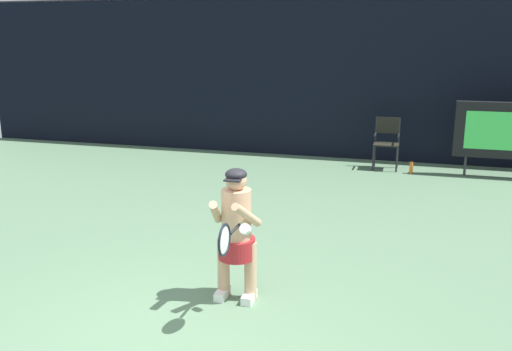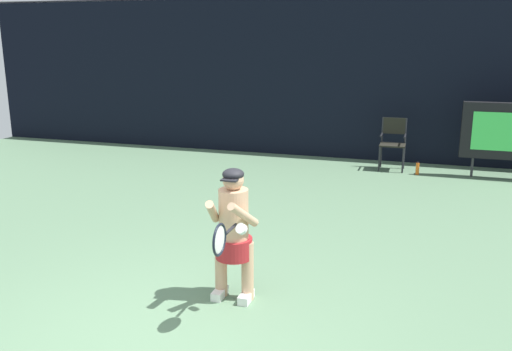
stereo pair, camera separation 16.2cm
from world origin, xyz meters
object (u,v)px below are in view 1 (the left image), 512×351
(umpire_chair, at_px, (387,140))
(water_bottle, at_px, (411,168))
(tennis_player, at_px, (236,231))
(tennis_racket, at_px, (225,239))

(umpire_chair, height_order, water_bottle, umpire_chair)
(tennis_player, bearing_deg, water_bottle, 74.68)
(water_bottle, height_order, tennis_player, tennis_player)
(umpire_chair, distance_m, water_bottle, 0.80)
(water_bottle, distance_m, tennis_player, 6.51)
(water_bottle, height_order, tennis_racket, tennis_racket)
(water_bottle, xyz_separation_m, tennis_player, (-1.71, -6.25, 0.64))
(umpire_chair, xyz_separation_m, water_bottle, (0.54, -0.32, -0.50))
(tennis_player, distance_m, tennis_racket, 0.64)
(tennis_racket, bearing_deg, water_bottle, 75.85)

